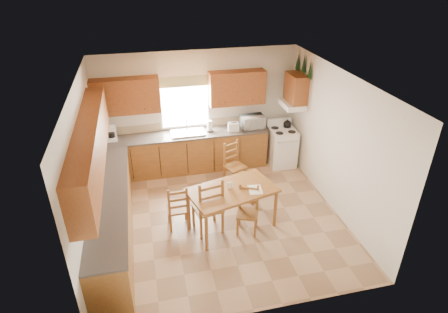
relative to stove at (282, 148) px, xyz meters
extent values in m
plane|color=#A4805F|center=(-1.88, -1.69, -0.44)|extent=(4.50, 4.50, 0.00)
plane|color=brown|center=(-1.88, -1.69, 2.26)|extent=(4.50, 4.50, 0.00)
plane|color=silver|center=(-4.13, -1.69, 0.91)|extent=(4.50, 4.50, 0.00)
plane|color=silver|center=(0.37, -1.69, 0.91)|extent=(4.50, 4.50, 0.00)
plane|color=silver|center=(-1.88, 0.56, 0.91)|extent=(4.50, 4.50, 0.00)
plane|color=silver|center=(-1.88, -3.94, 0.91)|extent=(4.50, 4.50, 0.00)
cube|color=brown|center=(-2.25, 0.26, 0.00)|extent=(3.75, 0.60, 0.88)
cube|color=brown|center=(-3.83, -1.84, 0.00)|extent=(0.60, 3.60, 0.88)
cube|color=#48403D|center=(-2.25, 0.26, 0.46)|extent=(3.75, 0.63, 0.04)
cube|color=#48403D|center=(-3.83, -1.84, 0.46)|extent=(0.63, 3.60, 0.04)
cube|color=tan|center=(-2.25, 0.55, 0.57)|extent=(3.75, 0.01, 0.18)
cube|color=brown|center=(-3.43, 0.40, 1.42)|extent=(1.41, 0.33, 0.75)
cube|color=brown|center=(-1.02, 0.40, 1.42)|extent=(1.25, 0.33, 0.75)
cube|color=brown|center=(-3.96, -1.84, 1.42)|extent=(0.33, 3.60, 0.75)
cube|color=brown|center=(0.20, -0.04, 1.46)|extent=(0.33, 0.62, 0.62)
cube|color=white|center=(0.15, -0.04, 1.08)|extent=(0.44, 0.62, 0.12)
cube|color=white|center=(-2.18, 0.53, 1.11)|extent=(1.13, 0.02, 1.18)
cube|color=white|center=(-2.18, 0.53, 1.11)|extent=(1.05, 0.01, 1.10)
cube|color=#4A642E|center=(-2.18, 0.50, 1.61)|extent=(1.19, 0.01, 0.24)
cube|color=silver|center=(-2.18, 0.26, 0.50)|extent=(0.75, 0.45, 0.04)
cone|color=black|center=(0.33, -0.36, 1.94)|extent=(0.22, 0.22, 0.36)
cone|color=black|center=(0.33, -0.04, 1.98)|extent=(0.22, 0.22, 0.36)
cone|color=black|center=(0.33, 0.28, 1.94)|extent=(0.22, 0.22, 0.36)
cube|color=white|center=(0.00, 0.00, 0.00)|extent=(0.62, 0.63, 0.88)
cube|color=white|center=(-3.82, 0.31, 0.64)|extent=(0.22, 0.26, 0.33)
cylinder|color=white|center=(-1.68, 0.27, 0.61)|extent=(0.13, 0.13, 0.26)
cube|color=white|center=(-1.15, 0.18, 0.58)|extent=(0.25, 0.17, 0.19)
imported|color=white|center=(-0.67, 0.26, 0.63)|extent=(0.50, 0.37, 0.29)
cube|color=brown|center=(-1.72, -2.00, -0.03)|extent=(1.69, 1.23, 0.81)
cube|color=brown|center=(-2.69, -1.77, 0.01)|extent=(0.39, 0.37, 0.90)
cube|color=brown|center=(-2.18, -2.01, 0.12)|extent=(0.55, 0.53, 1.13)
cube|color=brown|center=(-1.49, -2.20, 0.01)|extent=(0.48, 0.47, 0.89)
cube|color=brown|center=(-1.29, -0.57, 0.03)|extent=(0.51, 0.50, 0.94)
cube|color=white|center=(-1.33, -2.10, 0.37)|extent=(0.26, 0.33, 0.00)
cube|color=white|center=(-1.76, -1.96, 0.43)|extent=(0.09, 0.03, 0.12)
camera|label=1|loc=(-3.12, -7.35, 4.04)|focal=30.00mm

